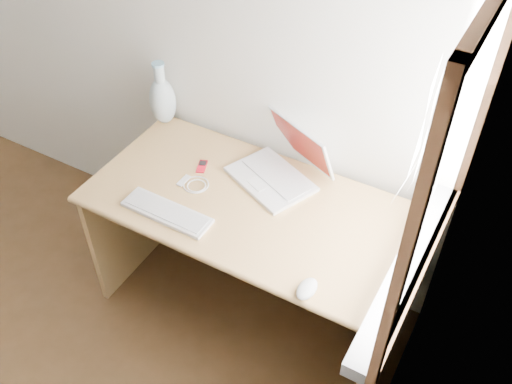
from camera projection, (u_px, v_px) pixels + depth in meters
The scene contains 9 objects.
window at pixel (447, 164), 1.66m from camera, with size 0.11×0.99×1.10m.
desk at pixel (259, 225), 2.54m from camera, with size 1.36×0.68×0.72m.
laptop at pixel (276, 165), 2.44m from camera, with size 0.42×0.42×0.24m.
external_keyboard at pixel (167, 212), 2.30m from camera, with size 0.39×0.12×0.02m.
mouse at pixel (307, 289), 2.00m from camera, with size 0.06×0.11×0.04m, color white.
ipod at pixel (202, 166), 2.51m from camera, with size 0.06×0.09×0.01m.
cable_coil at pixel (196, 185), 2.43m from camera, with size 0.11×0.11×0.01m, color white.
remote at pixel (184, 180), 2.45m from camera, with size 0.03×0.07×0.01m, color white.
vase at pixel (163, 99), 2.68m from camera, with size 0.13×0.13×0.32m.
Camera 1 is at (1.86, -0.08, 2.35)m, focal length 40.00 mm.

